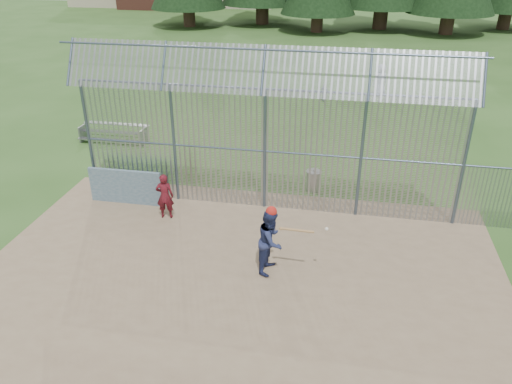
% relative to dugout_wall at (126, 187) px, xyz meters
% --- Properties ---
extents(ground, '(120.00, 120.00, 0.00)m').
position_rel_dugout_wall_xyz_m(ground, '(4.60, -2.90, -0.62)').
color(ground, '#2D511E').
rests_on(ground, ground).
extents(dirt_infield, '(14.00, 10.00, 0.02)m').
position_rel_dugout_wall_xyz_m(dirt_infield, '(4.60, -3.40, -0.61)').
color(dirt_infield, '#756047').
rests_on(dirt_infield, ground).
extents(dugout_wall, '(2.50, 0.12, 1.20)m').
position_rel_dugout_wall_xyz_m(dugout_wall, '(0.00, 0.00, 0.00)').
color(dugout_wall, '#38566B').
rests_on(dugout_wall, dirt_infield).
extents(batter, '(0.82, 0.98, 1.80)m').
position_rel_dugout_wall_xyz_m(batter, '(5.37, -2.88, 0.30)').
color(batter, navy).
rests_on(batter, dirt_infield).
extents(onlooker, '(0.61, 0.46, 1.51)m').
position_rel_dugout_wall_xyz_m(onlooker, '(1.64, -0.69, 0.15)').
color(onlooker, maroon).
rests_on(onlooker, dirt_infield).
extents(bg_kid_standing, '(1.04, 0.93, 1.78)m').
position_rel_dugout_wall_xyz_m(bg_kid_standing, '(8.80, 14.86, 0.27)').
color(bg_kid_standing, slate).
rests_on(bg_kid_standing, ground).
extents(bg_kid_seated, '(0.61, 0.58, 1.02)m').
position_rel_dugout_wall_xyz_m(bg_kid_seated, '(5.79, 13.12, -0.11)').
color(bg_kid_seated, slate).
rests_on(bg_kid_seated, ground).
extents(batting_gear, '(1.62, 0.34, 0.57)m').
position_rel_dugout_wall_xyz_m(batting_gear, '(5.50, -2.91, 1.12)').
color(batting_gear, red).
rests_on(batting_gear, ground).
extents(trash_can, '(0.56, 0.56, 0.82)m').
position_rel_dugout_wall_xyz_m(trash_can, '(6.11, 2.12, -0.24)').
color(trash_can, gray).
rests_on(trash_can, ground).
extents(bleacher, '(3.00, 0.95, 0.72)m').
position_rel_dugout_wall_xyz_m(bleacher, '(-2.91, 5.28, -0.21)').
color(bleacher, slate).
rests_on(bleacher, ground).
extents(backstop_fence, '(20.09, 0.81, 5.30)m').
position_rel_dugout_wall_xyz_m(backstop_fence, '(6.41, 0.53, 1.74)').
color(backstop_fence, '#47566B').
rests_on(backstop_fence, ground).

